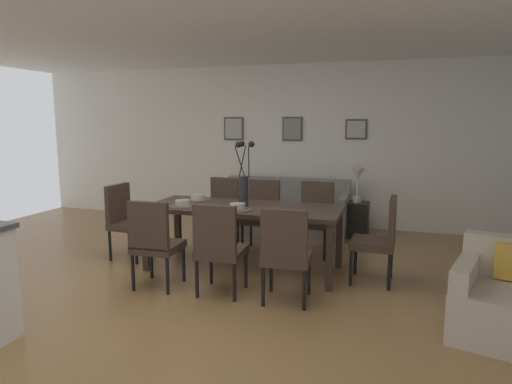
% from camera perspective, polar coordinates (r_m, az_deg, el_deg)
% --- Properties ---
extents(ground_plane, '(9.00, 9.00, 0.00)m').
position_cam_1_polar(ground_plane, '(4.67, -7.00, -12.24)').
color(ground_plane, olive).
extents(back_wall_panel, '(9.00, 0.10, 2.60)m').
position_cam_1_polar(back_wall_panel, '(7.44, 3.23, 6.00)').
color(back_wall_panel, white).
rests_on(back_wall_panel, ground).
extents(ceiling_panel, '(9.00, 7.20, 0.08)m').
position_cam_1_polar(ceiling_panel, '(4.82, -5.55, 20.36)').
color(ceiling_panel, white).
extents(dining_table, '(2.20, 0.90, 0.74)m').
position_cam_1_polar(dining_table, '(5.07, -1.59, -2.58)').
color(dining_table, '#33261E').
rests_on(dining_table, ground).
extents(dining_chair_near_left, '(0.46, 0.46, 0.92)m').
position_cam_1_polar(dining_chair_near_left, '(4.62, -12.88, -6.00)').
color(dining_chair_near_left, '#3D2D23').
rests_on(dining_chair_near_left, ground).
extents(dining_chair_near_right, '(0.47, 0.47, 0.92)m').
position_cam_1_polar(dining_chair_near_right, '(6.13, -4.42, -2.10)').
color(dining_chair_near_right, '#3D2D23').
rests_on(dining_chair_near_right, ground).
extents(dining_chair_far_left, '(0.46, 0.46, 0.92)m').
position_cam_1_polar(dining_chair_far_left, '(4.34, -4.76, -6.75)').
color(dining_chair_far_left, '#3D2D23').
rests_on(dining_chair_far_left, ground).
extents(dining_chair_far_right, '(0.45, 0.45, 0.92)m').
position_cam_1_polar(dining_chair_far_right, '(5.88, 0.79, -2.54)').
color(dining_chair_far_right, '#3D2D23').
rests_on(dining_chair_far_right, ground).
extents(dining_chair_mid_left, '(0.47, 0.47, 0.92)m').
position_cam_1_polar(dining_chair_mid_left, '(4.15, 3.83, -7.50)').
color(dining_chair_mid_left, '#3D2D23').
rests_on(dining_chair_mid_left, ground).
extents(dining_chair_mid_right, '(0.47, 0.47, 0.92)m').
position_cam_1_polar(dining_chair_mid_right, '(5.76, 7.57, -2.87)').
color(dining_chair_mid_right, '#3D2D23').
rests_on(dining_chair_mid_right, ground).
extents(dining_chair_head_west, '(0.46, 0.46, 0.92)m').
position_cam_1_polar(dining_chair_head_west, '(5.76, -16.29, -3.16)').
color(dining_chair_head_west, '#3D2D23').
rests_on(dining_chair_head_west, ground).
extents(dining_chair_head_east, '(0.46, 0.46, 0.92)m').
position_cam_1_polar(dining_chair_head_east, '(4.84, 15.63, -5.41)').
color(dining_chair_head_east, '#3D2D23').
rests_on(dining_chair_head_east, ground).
extents(centerpiece_vase, '(0.21, 0.23, 0.73)m').
position_cam_1_polar(centerpiece_vase, '(5.01, -1.60, 1.37)').
color(centerpiece_vase, '#232326').
rests_on(centerpiece_vase, dining_table).
extents(placemat_near_left, '(0.32, 0.32, 0.01)m').
position_cam_1_polar(placemat_near_left, '(5.13, -9.33, -1.74)').
color(placemat_near_left, '#4C4742').
rests_on(placemat_near_left, dining_table).
extents(bowl_near_left, '(0.17, 0.17, 0.07)m').
position_cam_1_polar(bowl_near_left, '(5.12, -9.34, -1.33)').
color(bowl_near_left, '#B2ADA3').
rests_on(bowl_near_left, dining_table).
extents(placemat_near_right, '(0.32, 0.32, 0.01)m').
position_cam_1_polar(placemat_near_right, '(5.48, -7.44, -1.00)').
color(placemat_near_right, '#4C4742').
rests_on(placemat_near_right, dining_table).
extents(bowl_near_right, '(0.17, 0.17, 0.07)m').
position_cam_1_polar(bowl_near_right, '(5.48, -7.45, -0.61)').
color(bowl_near_right, '#B2ADA3').
rests_on(bowl_near_right, dining_table).
extents(placemat_far_left, '(0.32, 0.32, 0.01)m').
position_cam_1_polar(placemat_far_left, '(4.87, -2.37, -2.20)').
color(placemat_far_left, '#4C4742').
rests_on(placemat_far_left, dining_table).
extents(bowl_far_left, '(0.17, 0.17, 0.07)m').
position_cam_1_polar(bowl_far_left, '(4.86, -2.38, -1.77)').
color(bowl_far_left, '#B2ADA3').
rests_on(bowl_far_left, dining_table).
extents(sofa, '(1.98, 0.84, 0.80)m').
position_cam_1_polar(sofa, '(6.91, 3.50, -2.78)').
color(sofa, gray).
rests_on(sofa, ground).
extents(side_table, '(0.36, 0.36, 0.52)m').
position_cam_1_polar(side_table, '(6.73, 12.68, -3.47)').
color(side_table, black).
rests_on(side_table, ground).
extents(table_lamp, '(0.22, 0.22, 0.51)m').
position_cam_1_polar(table_lamp, '(6.63, 12.87, 1.89)').
color(table_lamp, beige).
rests_on(table_lamp, side_table).
extents(armchair, '(0.99, 0.99, 0.75)m').
position_cam_1_polar(armchair, '(4.12, 29.81, -12.11)').
color(armchair, '#B7A893').
rests_on(armchair, ground).
extents(framed_picture_left, '(0.34, 0.03, 0.38)m').
position_cam_1_polar(framed_picture_left, '(7.61, -2.88, 8.10)').
color(framed_picture_left, '#473828').
extents(framed_picture_center, '(0.33, 0.03, 0.38)m').
position_cam_1_polar(framed_picture_center, '(7.32, 4.67, 8.05)').
color(framed_picture_center, '#473828').
extents(framed_picture_right, '(0.33, 0.03, 0.31)m').
position_cam_1_polar(framed_picture_right, '(7.16, 12.70, 7.84)').
color(framed_picture_right, '#473828').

